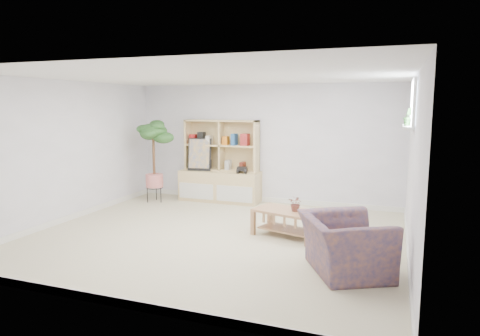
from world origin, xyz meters
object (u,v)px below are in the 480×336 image
(storage_unit, at_px, (220,161))
(armchair, at_px, (345,241))
(floor_tree, at_px, (154,161))
(coffee_table, at_px, (287,223))

(storage_unit, distance_m, armchair, 4.22)
(floor_tree, distance_m, armchair, 4.86)
(storage_unit, distance_m, coffee_table, 2.76)
(storage_unit, height_order, floor_tree, floor_tree)
(storage_unit, xyz_separation_m, floor_tree, (-1.24, -0.52, 0.00))
(storage_unit, height_order, coffee_table, storage_unit)
(armchair, bearing_deg, storage_unit, 15.89)
(coffee_table, height_order, armchair, armchair)
(coffee_table, bearing_deg, armchair, -33.39)
(coffee_table, height_order, floor_tree, floor_tree)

